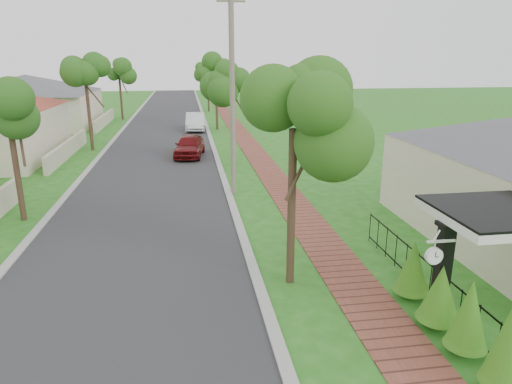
{
  "coord_description": "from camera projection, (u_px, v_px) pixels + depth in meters",
  "views": [
    {
      "loc": [
        -1.12,
        -9.77,
        6.04
      ],
      "look_at": [
        1.19,
        5.4,
        1.5
      ],
      "focal_mm": 32.0,
      "sensor_mm": 36.0,
      "label": 1
    }
  ],
  "objects": [
    {
      "name": "ground",
      "position": [
        241.0,
        315.0,
        11.14
      ],
      "size": [
        160.0,
        160.0,
        0.0
      ],
      "primitive_type": "plane",
      "color": "#236217",
      "rests_on": "ground"
    },
    {
      "name": "kerb_left",
      "position": [
        101.0,
        156.0,
        29.14
      ],
      "size": [
        0.3,
        120.0,
        0.1
      ],
      "primitive_type": "cube",
      "color": "#9E9E99",
      "rests_on": "ground"
    },
    {
      "name": "utility_pole",
      "position": [
        232.0,
        97.0,
        19.87
      ],
      "size": [
        1.2,
        0.24,
        8.67
      ],
      "color": "gray",
      "rests_on": "ground"
    },
    {
      "name": "station_clock",
      "position": [
        434.0,
        255.0,
        9.85
      ],
      "size": [
        0.65,
        0.13,
        0.55
      ],
      "color": "white",
      "rests_on": "ground"
    },
    {
      "name": "kerb_right",
      "position": [
        215.0,
        152.0,
        30.2
      ],
      "size": [
        0.3,
        120.0,
        0.1
      ],
      "primitive_type": "cube",
      "color": "#9E9E99",
      "rests_on": "ground"
    },
    {
      "name": "picket_fence",
      "position": [
        430.0,
        281.0,
        11.7
      ],
      "size": [
        0.03,
        8.02,
        1.0
      ],
      "color": "black",
      "rests_on": "ground"
    },
    {
      "name": "parked_car_red",
      "position": [
        190.0,
        146.0,
        28.7
      ],
      "size": [
        2.23,
        4.25,
        1.38
      ],
      "primitive_type": "imported",
      "rotation": [
        0.0,
        0.0,
        -0.15
      ],
      "color": "#640F10",
      "rests_on": "ground"
    },
    {
      "name": "far_house_grey",
      "position": [
        28.0,
        101.0,
        40.55
      ],
      "size": [
        15.56,
        15.56,
        4.6
      ],
      "color": "beige",
      "rests_on": "ground"
    },
    {
      "name": "hedge_row",
      "position": [
        453.0,
        305.0,
        9.92
      ],
      "size": [
        0.88,
        4.39,
        2.12
      ],
      "color": "#216915",
      "rests_on": "ground"
    },
    {
      "name": "porch_post",
      "position": [
        441.0,
        279.0,
        10.53
      ],
      "size": [
        0.48,
        0.48,
        2.52
      ],
      "color": "black",
      "rests_on": "ground"
    },
    {
      "name": "near_tree",
      "position": [
        293.0,
        126.0,
        11.55
      ],
      "size": [
        2.14,
        2.14,
        5.5
      ],
      "color": "#382619",
      "rests_on": "ground"
    },
    {
      "name": "parked_car_white",
      "position": [
        195.0,
        122.0,
        39.09
      ],
      "size": [
        1.73,
        4.5,
        1.46
      ],
      "primitive_type": "imported",
      "rotation": [
        0.0,
        0.0,
        -0.04
      ],
      "color": "silver",
      "rests_on": "ground"
    },
    {
      "name": "sidewalk",
      "position": [
        254.0,
        151.0,
        30.57
      ],
      "size": [
        1.5,
        120.0,
        0.03
      ],
      "primitive_type": "cube",
      "color": "brown",
      "rests_on": "ground"
    },
    {
      "name": "road",
      "position": [
        159.0,
        154.0,
        29.67
      ],
      "size": [
        7.0,
        120.0,
        0.02
      ],
      "primitive_type": "cube",
      "color": "#28282B",
      "rests_on": "ground"
    },
    {
      "name": "street_trees",
      "position": [
        162.0,
        78.0,
        34.89
      ],
      "size": [
        10.7,
        37.65,
        5.89
      ],
      "color": "#382619",
      "rests_on": "ground"
    }
  ]
}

